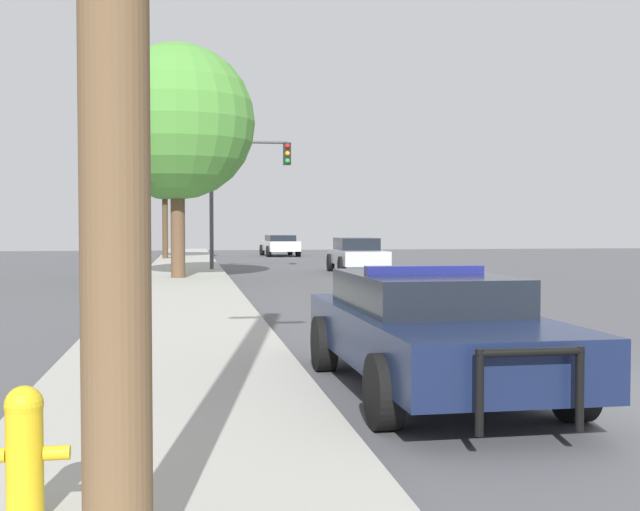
# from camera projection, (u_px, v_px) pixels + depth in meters

# --- Properties ---
(sidewalk_left) EXTENTS (3.00, 110.00, 0.13)m
(sidewalk_left) POSITION_uv_depth(u_px,v_px,m) (174.00, 414.00, 7.51)
(sidewalk_left) COLOR #A3A099
(sidewalk_left) RESTS_ON ground_plane
(police_car) EXTENTS (2.12, 5.01, 1.39)m
(police_car) POSITION_uv_depth(u_px,v_px,m) (429.00, 327.00, 8.86)
(police_car) COLOR #141E3D
(police_car) RESTS_ON ground_plane
(fire_hydrant) EXTENTS (0.50, 0.22, 0.78)m
(fire_hydrant) POSITION_uv_depth(u_px,v_px,m) (25.00, 449.00, 4.60)
(fire_hydrant) COLOR gold
(fire_hydrant) RESTS_ON sidewalk_left
(traffic_light) EXTENTS (3.28, 0.35, 5.25)m
(traffic_light) POSITION_uv_depth(u_px,v_px,m) (243.00, 177.00, 32.19)
(traffic_light) COLOR #424247
(traffic_light) RESTS_ON sidewalk_left
(car_background_oncoming) EXTENTS (2.04, 4.75, 1.38)m
(car_background_oncoming) POSITION_uv_depth(u_px,v_px,m) (357.00, 254.00, 31.62)
(car_background_oncoming) COLOR #B7B7BC
(car_background_oncoming) RESTS_ON ground_plane
(car_background_distant) EXTENTS (2.23, 4.58, 1.30)m
(car_background_distant) POSITION_uv_depth(u_px,v_px,m) (280.00, 245.00, 49.76)
(car_background_distant) COLOR silver
(car_background_distant) RESTS_ON ground_plane
(tree_sidewalk_mid) EXTENTS (5.16, 5.16, 7.75)m
(tree_sidewalk_mid) POSITION_uv_depth(u_px,v_px,m) (177.00, 122.00, 26.51)
(tree_sidewalk_mid) COLOR brown
(tree_sidewalk_mid) RESTS_ON sidewalk_left
(tree_sidewalk_far) EXTENTS (3.67, 3.67, 6.82)m
(tree_sidewalk_far) POSITION_uv_depth(u_px,v_px,m) (165.00, 166.00, 42.91)
(tree_sidewalk_far) COLOR #4C3823
(tree_sidewalk_far) RESTS_ON sidewalk_left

